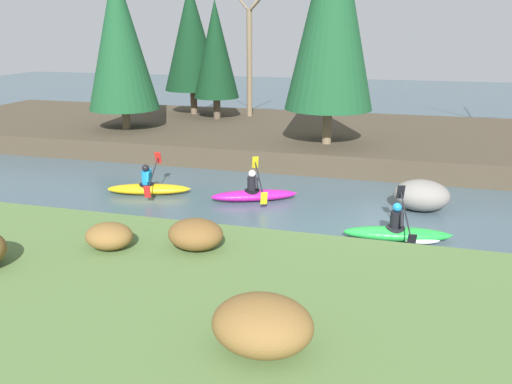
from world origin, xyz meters
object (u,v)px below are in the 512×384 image
Objects in this scene: boulder_midstream at (421,195)px; kayaker_lead at (401,233)px; kayaker_middle at (254,194)px; kayaker_trailing at (149,188)px.

kayaker_lead is at bearing -102.80° from boulder_midstream.
kayaker_middle is 3.53m from kayaker_trailing.
boulder_midstream is at bearing -9.81° from kayaker_trailing.
kayaker_lead is at bearing -27.31° from kayaker_trailing.
boulder_midstream is (5.04, 0.45, 0.24)m from kayaker_middle.
kayaker_middle is 1.67× the size of boulder_midstream.
kayaker_middle and kayaker_trailing have the same top height.
kayaker_middle is at bearing 146.55° from kayaker_lead.
kayaker_lead is 1.01× the size of kayaker_trailing.
kayaker_lead reaches higher than boulder_midstream.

